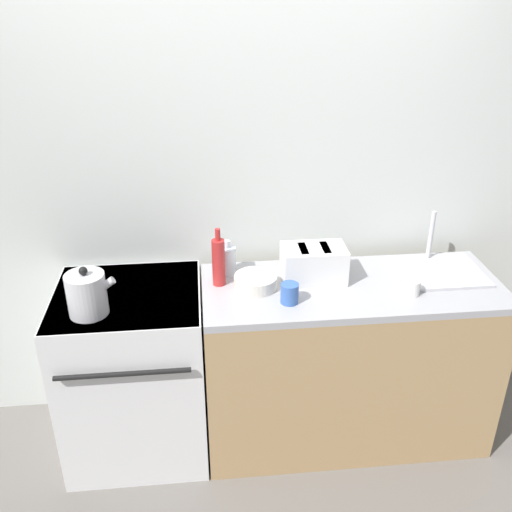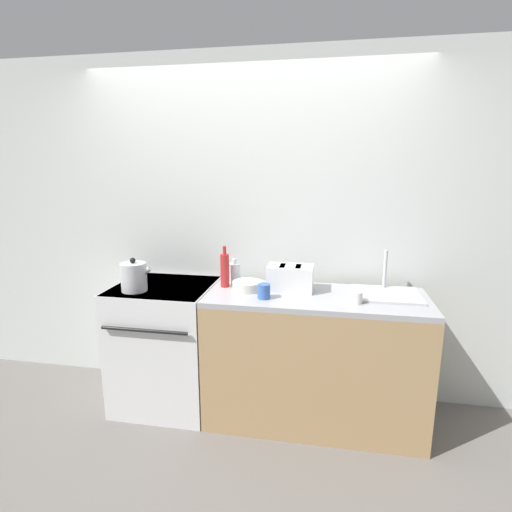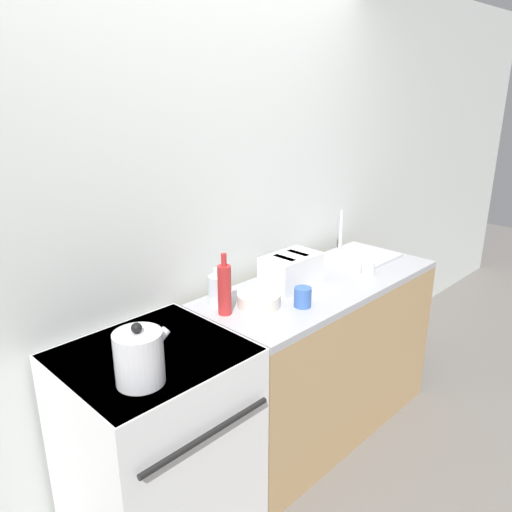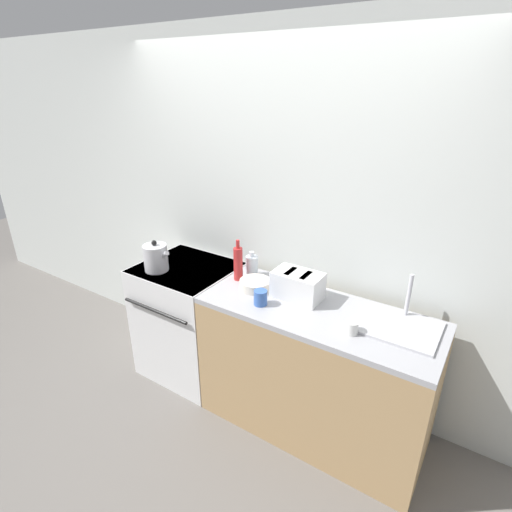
# 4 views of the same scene
# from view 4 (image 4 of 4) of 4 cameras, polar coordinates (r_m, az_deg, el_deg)

# --- Properties ---
(ground_plane) EXTENTS (12.00, 12.00, 0.00)m
(ground_plane) POSITION_cam_4_polar(r_m,az_deg,el_deg) (3.09, -4.48, -22.24)
(ground_plane) COLOR slate
(wall_back) EXTENTS (8.00, 0.05, 2.60)m
(wall_back) POSITION_cam_4_polar(r_m,az_deg,el_deg) (2.88, 3.14, 5.06)
(wall_back) COLOR silver
(wall_back) RESTS_ON ground_plane
(stove) EXTENTS (0.71, 0.68, 0.93)m
(stove) POSITION_cam_4_polar(r_m,az_deg,el_deg) (3.28, -9.43, -8.76)
(stove) COLOR silver
(stove) RESTS_ON ground_plane
(counter_block) EXTENTS (1.48, 0.60, 0.93)m
(counter_block) POSITION_cam_4_polar(r_m,az_deg,el_deg) (2.77, 8.27, -15.95)
(counter_block) COLOR tan
(counter_block) RESTS_ON ground_plane
(kettle) EXTENTS (0.22, 0.18, 0.24)m
(kettle) POSITION_cam_4_polar(r_m,az_deg,el_deg) (3.02, -14.12, -0.22)
(kettle) COLOR silver
(kettle) RESTS_ON stove
(toaster) EXTENTS (0.31, 0.19, 0.18)m
(toaster) POSITION_cam_4_polar(r_m,az_deg,el_deg) (2.58, 5.96, -4.16)
(toaster) COLOR white
(toaster) RESTS_ON counter_block
(sink_tray) EXTENTS (0.44, 0.37, 0.28)m
(sink_tray) POSITION_cam_4_polar(r_m,az_deg,el_deg) (2.45, 19.79, -9.25)
(sink_tray) COLOR #B7B7BC
(sink_tray) RESTS_ON counter_block
(bottle_clear) EXTENTS (0.09, 0.09, 0.19)m
(bottle_clear) POSITION_cam_4_polar(r_m,az_deg,el_deg) (2.86, -0.61, -1.38)
(bottle_clear) COLOR silver
(bottle_clear) RESTS_ON counter_block
(bottle_red) EXTENTS (0.06, 0.06, 0.30)m
(bottle_red) POSITION_cam_4_polar(r_m,az_deg,el_deg) (2.78, -2.57, -1.04)
(bottle_red) COLOR #B72828
(bottle_red) RESTS_ON counter_block
(cup_white) EXTENTS (0.07, 0.07, 0.08)m
(cup_white) POSITION_cam_4_polar(r_m,az_deg,el_deg) (2.31, 13.49, -9.91)
(cup_white) COLOR white
(cup_white) RESTS_ON counter_block
(cup_blue) EXTENTS (0.08, 0.08, 0.10)m
(cup_blue) POSITION_cam_4_polar(r_m,az_deg,el_deg) (2.51, 0.65, -5.96)
(cup_blue) COLOR #3860B2
(cup_blue) RESTS_ON counter_block
(bowl) EXTENTS (0.21, 0.21, 0.06)m
(bowl) POSITION_cam_4_polar(r_m,az_deg,el_deg) (2.70, -0.13, -4.08)
(bowl) COLOR beige
(bowl) RESTS_ON counter_block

